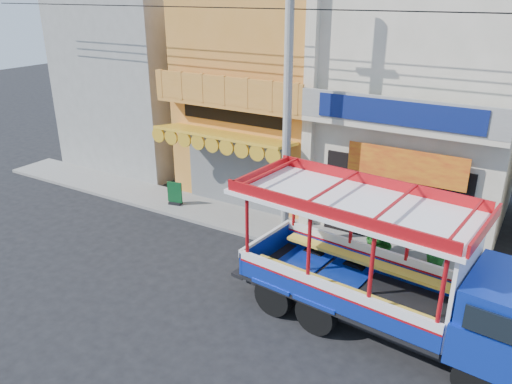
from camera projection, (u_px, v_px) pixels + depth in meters
ground at (259, 302)px, 13.39m from camera, size 90.00×90.00×0.00m
sidewalk at (321, 241)px, 16.55m from camera, size 30.00×2.00×0.12m
shophouse_left at (275, 88)px, 20.08m from camera, size 6.00×7.50×8.24m
shophouse_right at (427, 105)px, 17.22m from camera, size 6.00×6.75×8.24m
party_pilaster at (309, 115)px, 16.22m from camera, size 0.35×0.30×8.00m
filler_building_left at (146, 81)px, 23.57m from camera, size 6.00×6.00×7.60m
utility_pole at (292, 92)px, 14.53m from camera, size 28.00×0.26×9.00m
songthaew_truck at (407, 278)px, 11.37m from camera, size 7.70×3.17×3.50m
green_sign at (175, 195)px, 19.09m from camera, size 0.59×0.37×0.90m
potted_plant_a at (383, 242)px, 15.25m from camera, size 1.16×1.11×1.00m
potted_plant_b at (374, 236)px, 15.54m from camera, size 0.77×0.79×1.11m
potted_plant_c at (437, 251)px, 14.74m from camera, size 0.70×0.70×1.01m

